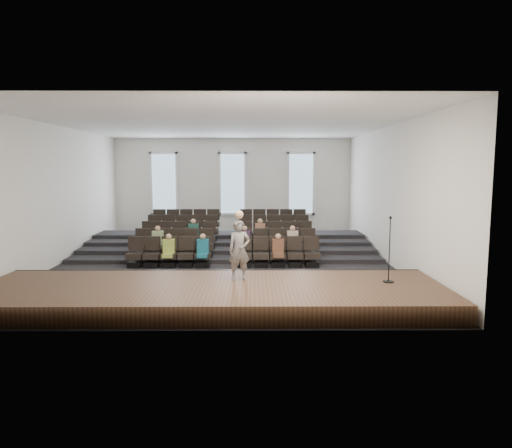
{
  "coord_description": "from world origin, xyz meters",
  "views": [
    {
      "loc": [
        1.04,
        -16.42,
        3.44
      ],
      "look_at": [
        1.15,
        0.5,
        1.4
      ],
      "focal_mm": 32.0,
      "sensor_mm": 36.0,
      "label": 1
    }
  ],
  "objects": [
    {
      "name": "stage_lip",
      "position": [
        0.0,
        -3.33,
        0.25
      ],
      "size": [
        11.8,
        0.06,
        0.52
      ],
      "primitive_type": "cube",
      "color": "black",
      "rests_on": "ground"
    },
    {
      "name": "audience",
      "position": [
        0.0,
        0.32,
        0.81
      ],
      "size": [
        5.45,
        2.64,
        1.1
      ],
      "color": "#95AB44",
      "rests_on": "seating_rows"
    },
    {
      "name": "mic_stand",
      "position": [
        4.59,
        -4.77,
        1.02
      ],
      "size": [
        0.29,
        0.29,
        1.73
      ],
      "color": "black",
      "rests_on": "stage"
    },
    {
      "name": "wall_front",
      "position": [
        0.0,
        -7.02,
        2.5
      ],
      "size": [
        12.0,
        0.04,
        5.0
      ],
      "primitive_type": "cube",
      "color": "white",
      "rests_on": "ground"
    },
    {
      "name": "risers",
      "position": [
        0.0,
        3.17,
        0.2
      ],
      "size": [
        11.8,
        4.8,
        0.6
      ],
      "color": "black",
      "rests_on": "ground"
    },
    {
      "name": "speaker",
      "position": [
        0.68,
        -4.5,
        1.3
      ],
      "size": [
        0.67,
        0.52,
        1.61
      ],
      "primitive_type": "imported",
      "rotation": [
        0.0,
        0.0,
        0.26
      ],
      "color": "slate",
      "rests_on": "stage"
    },
    {
      "name": "wall_left",
      "position": [
        -6.02,
        0.0,
        2.5
      ],
      "size": [
        0.04,
        14.0,
        5.0
      ],
      "primitive_type": "cube",
      "color": "white",
      "rests_on": "ground"
    },
    {
      "name": "windows",
      "position": [
        0.0,
        6.95,
        2.7
      ],
      "size": [
        8.44,
        0.1,
        3.24
      ],
      "color": "white",
      "rests_on": "wall_back"
    },
    {
      "name": "stage",
      "position": [
        0.0,
        -5.1,
        0.25
      ],
      "size": [
        11.8,
        3.6,
        0.5
      ],
      "primitive_type": "cube",
      "color": "#4A361F",
      "rests_on": "ground"
    },
    {
      "name": "wall_right",
      "position": [
        6.02,
        0.0,
        2.5
      ],
      "size": [
        0.04,
        14.0,
        5.0
      ],
      "primitive_type": "cube",
      "color": "white",
      "rests_on": "ground"
    },
    {
      "name": "seating_rows",
      "position": [
        -0.0,
        1.54,
        0.68
      ],
      "size": [
        6.8,
        4.7,
        1.67
      ],
      "color": "black",
      "rests_on": "ground"
    },
    {
      "name": "wall_back",
      "position": [
        0.0,
        7.02,
        2.5
      ],
      "size": [
        12.0,
        0.04,
        5.0
      ],
      "primitive_type": "cube",
      "color": "white",
      "rests_on": "ground"
    },
    {
      "name": "ground",
      "position": [
        0.0,
        0.0,
        0.0
      ],
      "size": [
        14.0,
        14.0,
        0.0
      ],
      "primitive_type": "plane",
      "color": "black",
      "rests_on": "ground"
    },
    {
      "name": "ceiling",
      "position": [
        0.0,
        0.0,
        5.01
      ],
      "size": [
        12.0,
        14.0,
        0.02
      ],
      "primitive_type": "cube",
      "color": "white",
      "rests_on": "ground"
    }
  ]
}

